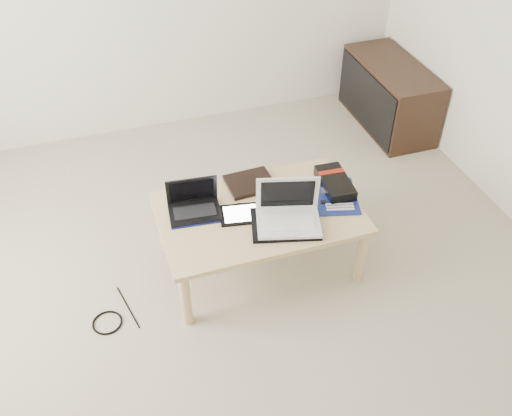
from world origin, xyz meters
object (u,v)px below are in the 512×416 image
object	(u,v)px
media_cabinet	(388,95)
netbook	(194,205)
white_laptop	(288,213)
coffee_table	(259,218)
gpu_box	(335,183)

from	to	relation	value
media_cabinet	netbook	world-z (taller)	netbook
media_cabinet	white_laptop	xyz separation A→B (m)	(-1.32, -1.29, 0.22)
coffee_table	media_cabinet	bearing A→B (deg)	38.65
media_cabinet	gpu_box	bearing A→B (deg)	-131.39
coffee_table	white_laptop	bearing A→B (deg)	-50.06
gpu_box	netbook	bearing A→B (deg)	176.50
coffee_table	gpu_box	size ratio (longest dim) A/B	3.52
media_cabinet	gpu_box	distance (m)	1.46
media_cabinet	netbook	distance (m)	2.07
netbook	white_laptop	bearing A→B (deg)	-28.96
coffee_table	white_laptop	world-z (taller)	white_laptop
netbook	white_laptop	world-z (taller)	white_laptop
coffee_table	media_cabinet	world-z (taller)	media_cabinet
coffee_table	media_cabinet	size ratio (longest dim) A/B	1.22
white_laptop	netbook	bearing A→B (deg)	151.04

